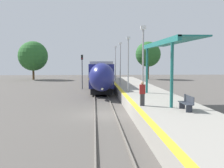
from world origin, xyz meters
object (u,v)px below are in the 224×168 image
object	(u,v)px
railway_signal	(82,68)
train	(98,69)
lamppost_near	(143,60)
lamppost_far	(120,61)
person_waiting	(142,93)
lamppost_farthest	(115,61)
platform_bench	(187,102)
lamppost_mid	(128,60)

from	to	relation	value
railway_signal	train	bearing A→B (deg)	83.63
train	lamppost_near	distance (m)	43.37
lamppost_far	lamppost_near	bearing A→B (deg)	-90.00
lamppost_near	person_waiting	bearing A→B (deg)	-123.62
lamppost_farthest	platform_bench	bearing A→B (deg)	-84.94
lamppost_far	platform_bench	bearing A→B (deg)	-82.70
train	platform_bench	bearing A→B (deg)	-84.01
railway_signal	lamppost_near	world-z (taller)	lamppost_near
platform_bench	railway_signal	xyz separation A→B (m)	(-7.21, 23.21, 1.45)
lamppost_near	lamppost_far	xyz separation A→B (m)	(0.00, 16.08, 0.00)
person_waiting	lamppost_farthest	bearing A→B (deg)	89.93
person_waiting	lamppost_farthest	distance (m)	24.27
person_waiting	lamppost_farthest	size ratio (longest dim) A/B	0.31
lamppost_near	lamppost_farthest	xyz separation A→B (m)	(0.00, 24.12, 0.00)
train	person_waiting	bearing A→B (deg)	-86.82
lamppost_near	lamppost_far	world-z (taller)	same
train	railway_signal	xyz separation A→B (m)	(-2.46, -22.05, 0.68)
person_waiting	lamppost_mid	xyz separation A→B (m)	(0.03, 8.09, 2.17)
lamppost_far	lamppost_farthest	bearing A→B (deg)	90.00
platform_bench	lamppost_near	bearing A→B (deg)	139.22
person_waiting	lamppost_near	world-z (taller)	lamppost_near
lamppost_far	railway_signal	bearing A→B (deg)	133.67
lamppost_mid	person_waiting	bearing A→B (deg)	-90.22
lamppost_far	person_waiting	bearing A→B (deg)	-90.11
person_waiting	lamppost_far	xyz separation A→B (m)	(0.03, 16.13, 2.17)
lamppost_mid	lamppost_far	size ratio (longest dim) A/B	1.00
lamppost_mid	train	bearing A→B (deg)	93.95
train	platform_bench	world-z (taller)	train
train	lamppost_mid	xyz separation A→B (m)	(2.43, -35.22, 1.75)
platform_bench	lamppost_far	size ratio (longest dim) A/B	0.33
lamppost_mid	platform_bench	bearing A→B (deg)	-77.01
platform_bench	lamppost_far	distance (m)	18.40
lamppost_mid	lamppost_farthest	size ratio (longest dim) A/B	1.00
platform_bench	railway_signal	distance (m)	24.34
train	platform_bench	xyz separation A→B (m)	(4.75, -45.26, -0.77)
lamppost_farthest	lamppost_far	bearing A→B (deg)	-90.00
person_waiting	railway_signal	distance (m)	21.83
train	railway_signal	world-z (taller)	railway_signal
platform_bench	person_waiting	xyz separation A→B (m)	(-2.35, 1.95, 0.35)
train	lamppost_near	xyz separation A→B (m)	(2.43, -43.26, 1.75)
train	platform_bench	size ratio (longest dim) A/B	40.56
railway_signal	lamppost_mid	world-z (taller)	lamppost_mid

